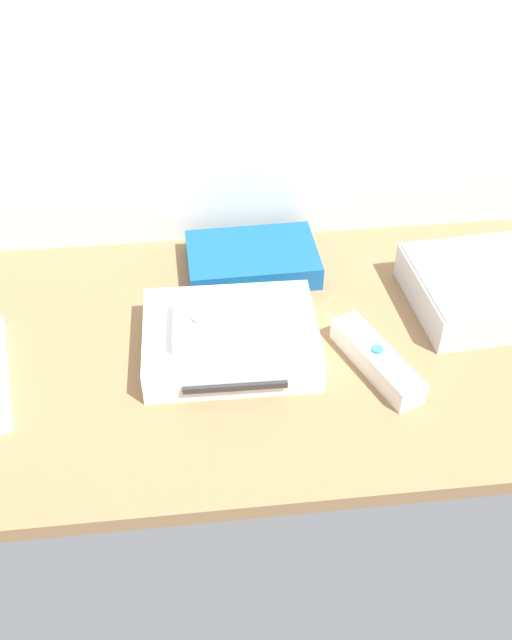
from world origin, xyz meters
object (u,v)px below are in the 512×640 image
object	(u,v)px
game_console	(231,339)
remote_classic_pad	(234,324)
remote_wand	(376,360)
network_router	(252,260)
mini_computer	(478,288)

from	to	relation	value
game_console	remote_classic_pad	xyz separation A→B (cm)	(0.42, -0.99, 3.21)
remote_wand	game_console	bearing A→B (deg)	142.53
network_router	game_console	bearing A→B (deg)	-106.21
remote_wand	network_router	bearing A→B (deg)	98.77
network_router	remote_classic_pad	bearing A→B (deg)	-104.13
network_router	remote_classic_pad	world-z (taller)	remote_classic_pad
mini_computer	network_router	bearing A→B (deg)	159.15
remote_classic_pad	game_console	bearing A→B (deg)	116.02
game_console	network_router	size ratio (longest dim) A/B	1.17
game_console	mini_computer	xyz separation A→B (cm)	(33.18, 5.78, 0.44)
mini_computer	network_router	world-z (taller)	mini_computer
game_console	remote_wand	distance (cm)	17.76
game_console	remote_classic_pad	size ratio (longest dim) A/B	1.44
game_console	remote_classic_pad	distance (cm)	3.38
game_console	remote_wand	bearing A→B (deg)	-14.73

